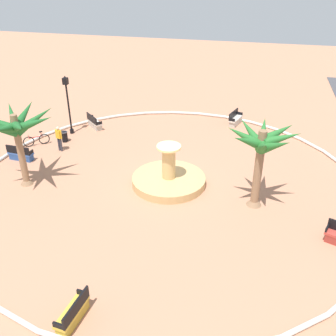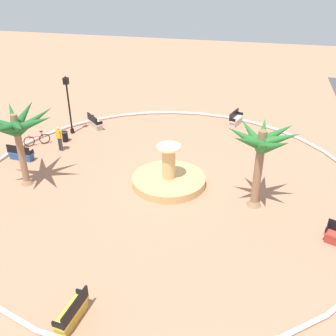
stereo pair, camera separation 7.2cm
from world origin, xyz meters
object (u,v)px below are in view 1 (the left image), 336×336
object	(u,v)px
bench_east	(73,314)
bench_southeast	(95,123)
palm_tree_by_curb	(262,146)
person_cyclist_helmet	(59,137)
trash_bin	(65,136)
lamppost	(68,100)
palm_tree_near_fountain	(16,127)
bench_north	(235,120)
bench_southwest	(21,155)
bicycle_red_frame	(37,140)
fountain	(169,179)

from	to	relation	value
bench_east	bench_southeast	world-z (taller)	same
palm_tree_by_curb	person_cyclist_helmet	world-z (taller)	palm_tree_by_curb
trash_bin	lamppost	bearing A→B (deg)	-173.76
bench_east	lamppost	size ratio (longest dim) A/B	0.40
palm_tree_near_fountain	lamppost	distance (m)	7.07
bench_north	bench_southwest	bearing A→B (deg)	-55.08
trash_bin	bench_north	bearing A→B (deg)	117.13
lamppost	bicycle_red_frame	distance (m)	3.41
person_cyclist_helmet	trash_bin	bearing A→B (deg)	-165.75
palm_tree_near_fountain	bench_southeast	xyz separation A→B (m)	(-8.25, 0.65, -3.07)
palm_tree_near_fountain	person_cyclist_helmet	world-z (taller)	palm_tree_near_fountain
fountain	bench_southeast	size ratio (longest dim) A/B	2.69
bench_southwest	lamppost	bearing A→B (deg)	163.71
bench_north	palm_tree_by_curb	bearing A→B (deg)	9.73
bench_southeast	lamppost	world-z (taller)	lamppost
palm_tree_by_curb	bench_southeast	size ratio (longest dim) A/B	2.90
palm_tree_near_fountain	fountain	bearing A→B (deg)	102.76
palm_tree_near_fountain	bench_southeast	distance (m)	8.82
person_cyclist_helmet	bench_southeast	bearing A→B (deg)	169.73
palm_tree_near_fountain	bench_east	distance (m)	10.73
bench_north	bench_southeast	distance (m)	10.39
fountain	bench_southwest	size ratio (longest dim) A/B	2.49
fountain	person_cyclist_helmet	world-z (taller)	fountain
palm_tree_by_curb	bicycle_red_frame	distance (m)	15.16
fountain	trash_bin	distance (m)	8.97
bench_north	person_cyclist_helmet	world-z (taller)	person_cyclist_helmet
trash_bin	palm_tree_by_curb	bearing A→B (deg)	69.45
fountain	bicycle_red_frame	size ratio (longest dim) A/B	2.94
bench_north	lamppost	distance (m)	12.13
fountain	bench_southwest	world-z (taller)	fountain
palm_tree_by_curb	bench_north	distance (m)	11.02
fountain	bench_southeast	xyz separation A→B (m)	(-6.51, -7.03, 0.02)
bench_east	trash_bin	distance (m)	15.22
bench_east	bench_north	bearing A→B (deg)	167.91
fountain	bench_east	bearing A→B (deg)	-7.00
fountain	palm_tree_by_curb	bearing A→B (deg)	78.45
lamppost	bench_southwest	bearing A→B (deg)	-16.29
lamppost	trash_bin	xyz separation A→B (m)	(1.39, 0.15, -2.04)
bench_east	bench_north	size ratio (longest dim) A/B	0.98
palm_tree_near_fountain	bench_north	world-z (taller)	palm_tree_near_fountain
bench_east	person_cyclist_helmet	bearing A→B (deg)	-151.74
bench_east	lamppost	xyz separation A→B (m)	(-14.95, -7.06, 2.08)
fountain	bench_southwest	distance (m)	9.59
bench_north	fountain	bearing A→B (deg)	-17.10
bench_north	person_cyclist_helmet	size ratio (longest dim) A/B	1.00
palm_tree_by_curb	bicycle_red_frame	size ratio (longest dim) A/B	3.16
palm_tree_near_fountain	bench_southeast	size ratio (longest dim) A/B	2.89
palm_tree_by_curb	palm_tree_near_fountain	bearing A→B (deg)	-86.42
fountain	bicycle_red_frame	bearing A→B (deg)	-106.68
person_cyclist_helmet	palm_tree_near_fountain	bearing A→B (deg)	1.06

